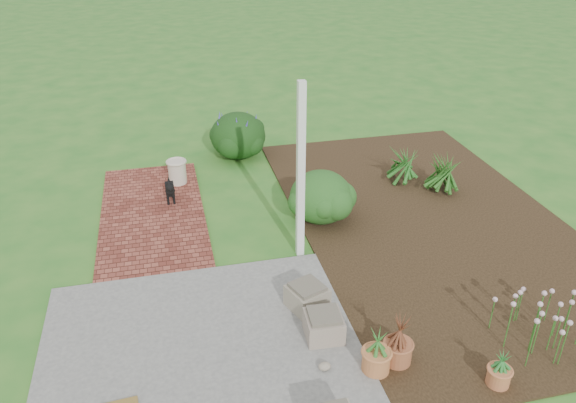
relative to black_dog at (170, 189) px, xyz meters
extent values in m
plane|color=#266A21|center=(1.39, -2.02, -0.28)|extent=(80.00, 80.00, 0.00)
cube|color=#60605E|center=(0.14, -3.77, -0.26)|extent=(3.50, 3.50, 0.04)
cube|color=maroon|center=(-0.31, -0.27, -0.26)|extent=(1.60, 3.50, 0.04)
cube|color=black|center=(3.89, -1.52, -0.27)|extent=(4.00, 7.00, 0.03)
cube|color=white|center=(1.69, -1.92, 0.97)|extent=(0.10, 0.10, 2.50)
cube|color=gray|center=(1.47, -3.12, -0.10)|extent=(0.54, 0.54, 0.28)
cube|color=#766C5B|center=(1.52, -3.66, -0.10)|extent=(0.44, 0.44, 0.28)
cube|color=black|center=(0.00, 0.04, -0.01)|extent=(0.14, 0.31, 0.14)
cylinder|color=black|center=(-0.05, -0.07, -0.16)|extent=(0.04, 0.04, 0.16)
cylinder|color=black|center=(0.05, -0.07, -0.16)|extent=(0.04, 0.04, 0.16)
cylinder|color=black|center=(-0.05, 0.15, -0.16)|extent=(0.04, 0.04, 0.16)
cylinder|color=black|center=(0.04, 0.15, -0.16)|extent=(0.04, 0.04, 0.16)
sphere|color=black|center=(0.00, -0.15, 0.10)|extent=(0.13, 0.13, 0.13)
cone|color=black|center=(0.00, 0.20, 0.08)|extent=(0.05, 0.10, 0.12)
cylinder|color=beige|center=(0.16, 0.71, -0.04)|extent=(0.37, 0.37, 0.41)
ellipsoid|color=#133D16|center=(2.24, -1.07, 0.16)|extent=(1.01, 1.01, 0.82)
cylinder|color=#965432|center=(2.18, -4.21, -0.13)|extent=(0.37, 0.37, 0.25)
cylinder|color=#B9683E|center=(3.06, -4.75, -0.15)|extent=(0.31, 0.31, 0.20)
cylinder|color=#B56E3D|center=(1.91, -4.28, -0.12)|extent=(0.30, 0.30, 0.25)
ellipsoid|color=black|center=(1.39, 1.71, 0.17)|extent=(1.27, 1.27, 0.90)
camera|label=1|loc=(0.00, -8.33, 4.13)|focal=35.00mm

